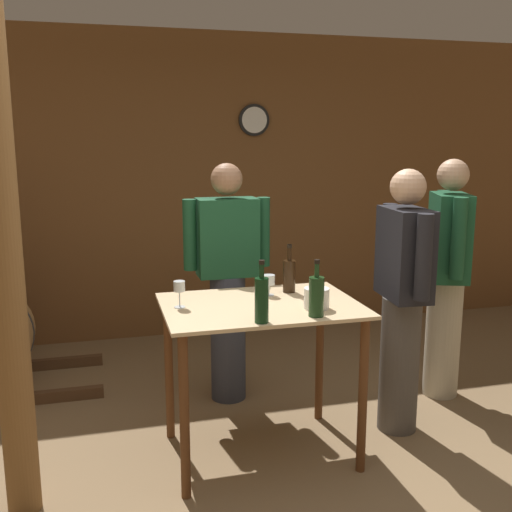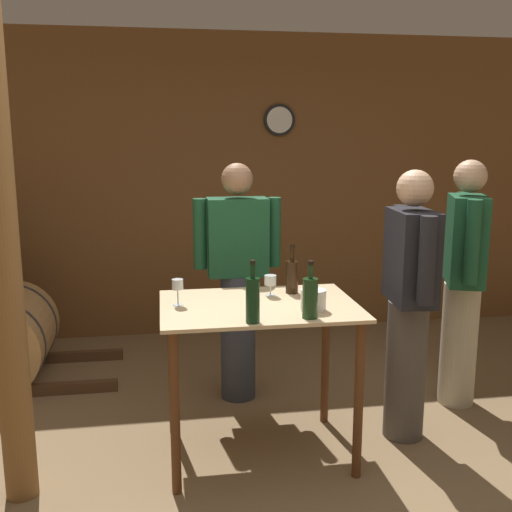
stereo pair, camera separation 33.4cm
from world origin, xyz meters
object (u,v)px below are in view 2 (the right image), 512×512
Objects in this scene: person_visitor_with_scarf at (463,279)px; wine_bottle_center at (292,276)px; wooden_post at (1,234)px; ice_bucket at (313,300)px; person_host at (409,301)px; wine_bottle_left at (310,297)px; wine_glass_near_center at (270,281)px; person_visitor_bearded at (238,278)px; wine_bottle_far_left at (253,299)px; wine_glass_near_left at (178,286)px.

wine_bottle_center is at bearing -168.31° from person_visitor_with_scarf.
ice_bucket is (1.53, 0.05, -0.40)m from wooden_post.
person_visitor_with_scarf is at bearing 35.44° from person_host.
person_visitor_with_scarf is (1.24, 0.75, -0.13)m from wine_bottle_left.
wine_bottle_left is 1.03× the size of wine_bottle_center.
wine_glass_near_center is at bearing 118.68° from ice_bucket.
person_visitor_bearded is (-0.25, 0.58, -0.14)m from wine_bottle_center.
wine_bottle_far_left is 0.39m from ice_bucket.
wine_bottle_far_left is 1.07× the size of wine_bottle_left.
wine_glass_near_left is at bearing 163.80° from ice_bucket.
wine_bottle_far_left is at bearing -5.32° from wooden_post.
person_visitor_bearded is (0.07, 1.11, -0.16)m from wine_bottle_far_left.
wine_glass_near_center is at bearing 12.46° from wine_glass_near_left.
wine_glass_near_left is 1.94m from person_visitor_with_scarf.
wine_glass_near_center is (0.53, 0.12, -0.02)m from wine_glass_near_left.
wine_bottle_left is at bearing -3.06° from wooden_post.
wine_bottle_left is 1.45m from person_visitor_with_scarf.
person_host is at bearing 1.10° from wine_glass_near_left.
wine_bottle_center is at bearing 13.42° from wine_glass_near_left.
ice_bucket is at bearing -152.43° from person_visitor_with_scarf.
wine_bottle_center is 0.15m from wine_glass_near_center.
wine_bottle_far_left is at bearing -153.00° from person_visitor_with_scarf.
wine_glass_near_center is 0.07× the size of person_visitor_bearded.
person_visitor_bearded is (1.24, 1.00, -0.49)m from wooden_post.
wine_glass_near_left is at bearing 17.56° from wooden_post.
person_visitor_with_scarf is 1.50m from person_visitor_bearded.
wine_bottle_left is 1.11m from person_visitor_bearded.
wine_bottle_left reaches higher than wine_glass_near_center.
person_visitor_bearded is (-0.23, 1.08, -0.14)m from wine_bottle_left.
wine_bottle_far_left is at bearing -158.25° from person_host.
person_visitor_with_scarf reaches higher than wine_glass_near_left.
person_host is at bearing -37.69° from person_visitor_bearded.
wooden_post is at bearing -172.49° from person_host.
person_host is at bearing 7.51° from wooden_post.
wooden_post is 1.58m from ice_bucket.
wine_glass_near_center is (-0.14, -0.04, -0.02)m from wine_bottle_center.
wine_glass_near_left is (-0.65, 0.34, -0.00)m from wine_bottle_left.
person_host is at bearing 19.86° from ice_bucket.
wine_bottle_left is at bearing -91.89° from wine_bottle_center.
person_visitor_with_scarf reaches higher than wine_bottle_far_left.
wine_bottle_center reaches higher than wine_glass_near_left.
wine_glass_near_center is at bearing 70.33° from wine_bottle_far_left.
wine_bottle_far_left is 1.12m from person_visitor_bearded.
person_visitor_bearded reaches higher than ice_bucket.
person_visitor_bearded is (-0.92, 0.71, 0.01)m from person_host.
wine_glass_near_center is 0.08× the size of person_host.
wooden_post is at bearing -164.28° from wine_bottle_center.
person_visitor_with_scarf is (1.53, 0.78, -0.14)m from wine_bottle_far_left.
wine_glass_near_left reaches higher than ice_bucket.
person_visitor_with_scarf reaches higher than person_visitor_bearded.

